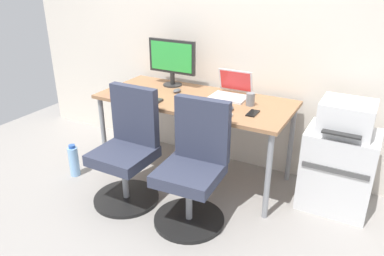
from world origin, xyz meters
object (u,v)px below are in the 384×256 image
object	(u,v)px
printer	(347,117)
office_chair_left	(128,152)
open_laptop	(232,90)
office_chair_right	(194,170)
desktop_monitor	(172,59)
coffee_mug	(115,90)
water_bottle_on_floor	(74,161)
side_cabinet	(337,170)

from	to	relation	value
printer	office_chair_left	bearing A→B (deg)	-155.81
office_chair_left	printer	bearing A→B (deg)	24.19
office_chair_left	open_laptop	bearing A→B (deg)	54.15
office_chair_left	office_chair_right	world-z (taller)	same
printer	desktop_monitor	bearing A→B (deg)	175.40
office_chair_left	coffee_mug	world-z (taller)	office_chair_left
water_bottle_on_floor	office_chair_left	bearing A→B (deg)	-2.73
office_chair_left	open_laptop	size ratio (longest dim) A/B	3.03
office_chair_right	water_bottle_on_floor	xyz separation A→B (m)	(-1.27, 0.03, -0.28)
office_chair_left	side_cabinet	bearing A→B (deg)	24.22
office_chair_left	coffee_mug	xyz separation A→B (m)	(-0.35, 0.31, 0.37)
office_chair_right	desktop_monitor	world-z (taller)	desktop_monitor
side_cabinet	printer	bearing A→B (deg)	-90.00
office_chair_left	printer	world-z (taller)	office_chair_left
office_chair_left	desktop_monitor	size ratio (longest dim) A/B	1.96
water_bottle_on_floor	office_chair_right	bearing A→B (deg)	-1.44
side_cabinet	coffee_mug	size ratio (longest dim) A/B	7.12
water_bottle_on_floor	coffee_mug	bearing A→B (deg)	41.43
office_chair_right	side_cabinet	world-z (taller)	office_chair_right
desktop_monitor	office_chair_right	bearing A→B (deg)	-50.60
side_cabinet	water_bottle_on_floor	bearing A→B (deg)	-163.42
side_cabinet	water_bottle_on_floor	world-z (taller)	side_cabinet
printer	water_bottle_on_floor	xyz separation A→B (m)	(-2.19, -0.65, -0.63)
water_bottle_on_floor	desktop_monitor	size ratio (longest dim) A/B	0.65
printer	desktop_monitor	world-z (taller)	desktop_monitor
water_bottle_on_floor	coffee_mug	distance (m)	0.78
open_laptop	coffee_mug	bearing A→B (deg)	-153.09
open_laptop	coffee_mug	xyz separation A→B (m)	(-0.91, -0.46, -0.01)
printer	open_laptop	distance (m)	0.97
water_bottle_on_floor	side_cabinet	bearing A→B (deg)	16.58
office_chair_right	water_bottle_on_floor	world-z (taller)	office_chair_right
office_chair_right	coffee_mug	world-z (taller)	office_chair_right
open_laptop	office_chair_left	bearing A→B (deg)	-125.85
office_chair_right	open_laptop	bearing A→B (deg)	93.16
water_bottle_on_floor	open_laptop	size ratio (longest dim) A/B	1.00
office_chair_right	open_laptop	distance (m)	0.87
printer	side_cabinet	bearing A→B (deg)	90.00
office_chair_left	water_bottle_on_floor	distance (m)	0.73
office_chair_right	side_cabinet	distance (m)	1.15
water_bottle_on_floor	desktop_monitor	world-z (taller)	desktop_monitor
desktop_monitor	coffee_mug	distance (m)	0.61
water_bottle_on_floor	open_laptop	bearing A→B (deg)	31.14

